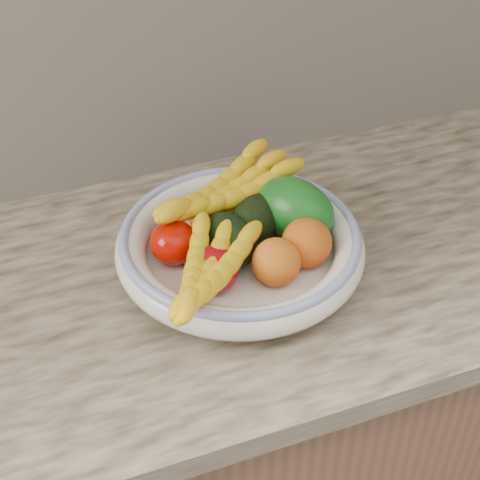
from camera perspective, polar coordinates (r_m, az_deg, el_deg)
The scene contains 14 objects.
kitchen_counter at distance 1.52m, azimuth -0.35°, elevation -14.19°, with size 2.44×0.66×1.40m.
fruit_bowl at distance 1.15m, azimuth 0.00°, elevation -0.45°, with size 0.39×0.39×0.08m.
clementine_back_left at distance 1.20m, azimuth -2.77°, elevation 1.78°, with size 0.05×0.05×0.05m, color #E15304.
clementine_back_right at distance 1.22m, azimuth 0.04°, elevation 2.66°, with size 0.05×0.05×0.05m, color #EC5104.
clementine_back_mid at distance 1.19m, azimuth -0.58°, elevation 1.49°, with size 0.05×0.05×0.05m, color #DE4E04.
tomato_left at distance 1.14m, azimuth -5.15°, elevation -0.19°, with size 0.08×0.08×0.07m, color #B20B00.
tomato_near_left at distance 1.08m, azimuth -2.12°, elevation -2.33°, with size 0.08×0.08×0.07m, color #9E060E.
avocado_center at distance 1.13m, azimuth -0.81°, elevation 0.07°, with size 0.08×0.11×0.08m, color black.
avocado_right at distance 1.17m, azimuth 1.20°, elevation 1.55°, with size 0.08×0.11×0.08m, color black.
green_mango at distance 1.18m, azimuth 4.21°, elevation 2.39°, with size 0.09×0.14×0.10m, color #105615.
peach_front at distance 1.09m, azimuth 2.83°, elevation -1.72°, with size 0.07×0.07×0.07m, color orange.
peach_right at distance 1.13m, azimuth 5.20°, elevation -0.23°, with size 0.08×0.08×0.08m, color orange.
banana_bunch_back at distance 1.19m, azimuth -1.20°, elevation 3.45°, with size 0.29×0.11×0.08m, color yellow, non-canonical shape.
banana_bunch_front at distance 1.04m, azimuth -2.57°, elevation -2.81°, with size 0.27×0.11×0.07m, color yellow, non-canonical shape.
Camera 1 is at (-0.31, 0.83, 1.67)m, focal length 55.00 mm.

